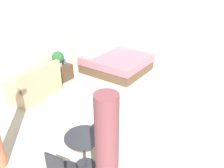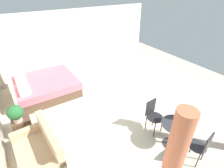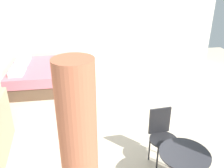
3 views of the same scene
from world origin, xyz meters
The scene contains 5 objects.
ground_plane centered at (0.00, 0.00, -0.01)m, with size 9.30×9.74×0.02m, color beige.
wall_right centered at (3.15, 0.00, 1.27)m, with size 0.12×6.74×2.55m, color silver.
bed centered at (1.89, 1.89, 0.31)m, with size 1.84×2.05×1.28m.
balcony_table centered at (-2.04, -0.15, 0.48)m, with size 0.63×0.63×0.68m.
cafe_chair_near_window centered at (-1.39, -0.10, 0.55)m, with size 0.45×0.45×0.91m.
Camera 3 is at (-4.21, 1.11, 2.68)m, focal length 38.38 mm.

